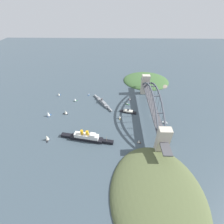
{
  "coord_description": "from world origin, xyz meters",
  "views": [
    {
      "loc": [
        -254.91,
        73.77,
        203.86
      ],
      "look_at": [
        0.0,
        79.73,
        8.0
      ],
      "focal_mm": 24.9,
      "sensor_mm": 36.0,
      "label": 1
    }
  ],
  "objects_px": {
    "naval_cruiser": "(103,102)",
    "small_boat_6": "(66,112)",
    "harbor_ferry_steamer": "(128,112)",
    "ocean_liner": "(86,137)",
    "small_boat_5": "(47,138)",
    "small_boat_0": "(89,95)",
    "small_boat_7": "(139,141)",
    "small_boat_9": "(130,98)",
    "small_boat_8": "(59,94)",
    "small_boat_2": "(48,114)",
    "small_boat_3": "(120,117)",
    "small_boat_4": "(127,104)",
    "harbor_arch_bridge": "(152,105)",
    "small_boat_1": "(75,100)",
    "seaplane_taxiing_near_bridge": "(165,123)"
  },
  "relations": [
    {
      "from": "small_boat_9",
      "to": "harbor_arch_bridge",
      "type": "bearing_deg",
      "value": -147.6
    },
    {
      "from": "ocean_liner",
      "to": "seaplane_taxiing_near_bridge",
      "type": "height_order",
      "value": "ocean_liner"
    },
    {
      "from": "small_boat_4",
      "to": "small_boat_8",
      "type": "distance_m",
      "value": 171.61
    },
    {
      "from": "naval_cruiser",
      "to": "small_boat_8",
      "type": "height_order",
      "value": "naval_cruiser"
    },
    {
      "from": "naval_cruiser",
      "to": "harbor_ferry_steamer",
      "type": "height_order",
      "value": "naval_cruiser"
    },
    {
      "from": "small_boat_4",
      "to": "small_boat_7",
      "type": "distance_m",
      "value": 116.01
    },
    {
      "from": "small_boat_0",
      "to": "small_boat_6",
      "type": "height_order",
      "value": "small_boat_6"
    },
    {
      "from": "ocean_liner",
      "to": "small_boat_4",
      "type": "xyz_separation_m",
      "value": [
        110.02,
        -76.57,
        -5.16
      ]
    },
    {
      "from": "harbor_arch_bridge",
      "to": "small_boat_4",
      "type": "relative_size",
      "value": 24.5
    },
    {
      "from": "naval_cruiser",
      "to": "small_boat_8",
      "type": "xyz_separation_m",
      "value": [
        31.14,
        111.3,
        1.19
      ]
    },
    {
      "from": "harbor_arch_bridge",
      "to": "ocean_liner",
      "type": "bearing_deg",
      "value": 119.81
    },
    {
      "from": "naval_cruiser",
      "to": "harbor_arch_bridge",
      "type": "bearing_deg",
      "value": -112.86
    },
    {
      "from": "ocean_liner",
      "to": "small_boat_5",
      "type": "relative_size",
      "value": 7.54
    },
    {
      "from": "naval_cruiser",
      "to": "small_boat_3",
      "type": "bearing_deg",
      "value": -144.43
    },
    {
      "from": "ocean_liner",
      "to": "small_boat_0",
      "type": "relative_size",
      "value": 11.3
    },
    {
      "from": "ocean_liner",
      "to": "small_boat_9",
      "type": "bearing_deg",
      "value": -32.84
    },
    {
      "from": "small_boat_2",
      "to": "small_boat_9",
      "type": "distance_m",
      "value": 185.77
    },
    {
      "from": "ocean_liner",
      "to": "small_boat_9",
      "type": "relative_size",
      "value": 12.2
    },
    {
      "from": "harbor_ferry_steamer",
      "to": "small_boat_3",
      "type": "relative_size",
      "value": 4.17
    },
    {
      "from": "small_boat_0",
      "to": "small_boat_1",
      "type": "xyz_separation_m",
      "value": [
        -28.9,
        28.06,
        3.1
      ]
    },
    {
      "from": "harbor_ferry_steamer",
      "to": "small_boat_8",
      "type": "xyz_separation_m",
      "value": [
        64.44,
        168.57,
        1.69
      ]
    },
    {
      "from": "small_boat_5",
      "to": "small_boat_7",
      "type": "relative_size",
      "value": 1.64
    },
    {
      "from": "harbor_arch_bridge",
      "to": "harbor_ferry_steamer",
      "type": "distance_m",
      "value": 52.38
    },
    {
      "from": "small_boat_8",
      "to": "small_boat_6",
      "type": "bearing_deg",
      "value": -153.5
    },
    {
      "from": "seaplane_taxiing_near_bridge",
      "to": "small_boat_7",
      "type": "distance_m",
      "value": 76.96
    },
    {
      "from": "seaplane_taxiing_near_bridge",
      "to": "small_boat_7",
      "type": "bearing_deg",
      "value": 132.06
    },
    {
      "from": "seaplane_taxiing_near_bridge",
      "to": "small_boat_5",
      "type": "relative_size",
      "value": 0.85
    },
    {
      "from": "naval_cruiser",
      "to": "small_boat_6",
      "type": "distance_m",
      "value": 85.83
    },
    {
      "from": "harbor_arch_bridge",
      "to": "small_boat_0",
      "type": "height_order",
      "value": "harbor_arch_bridge"
    },
    {
      "from": "seaplane_taxiing_near_bridge",
      "to": "small_boat_9",
      "type": "xyz_separation_m",
      "value": [
        83.9,
        63.1,
        1.73
      ]
    },
    {
      "from": "harbor_arch_bridge",
      "to": "ocean_liner",
      "type": "relative_size",
      "value": 2.61
    },
    {
      "from": "small_boat_4",
      "to": "small_boat_9",
      "type": "relative_size",
      "value": 1.3
    },
    {
      "from": "small_boat_4",
      "to": "small_boat_5",
      "type": "height_order",
      "value": "small_boat_5"
    },
    {
      "from": "small_boat_1",
      "to": "small_boat_6",
      "type": "xyz_separation_m",
      "value": [
        -50.1,
        9.04,
        0.78
      ]
    },
    {
      "from": "small_boat_0",
      "to": "small_boat_7",
      "type": "relative_size",
      "value": 1.1
    },
    {
      "from": "small_boat_9",
      "to": "small_boat_4",
      "type": "bearing_deg",
      "value": 159.65
    },
    {
      "from": "small_boat_9",
      "to": "harbor_ferry_steamer",
      "type": "bearing_deg",
      "value": 172.03
    },
    {
      "from": "harbor_ferry_steamer",
      "to": "small_boat_0",
      "type": "distance_m",
      "value": 118.16
    },
    {
      "from": "ocean_liner",
      "to": "small_boat_5",
      "type": "distance_m",
      "value": 68.14
    },
    {
      "from": "harbor_ferry_steamer",
      "to": "small_boat_8",
      "type": "relative_size",
      "value": 4.02
    },
    {
      "from": "small_boat_0",
      "to": "small_boat_9",
      "type": "distance_m",
      "value": 104.0
    },
    {
      "from": "small_boat_1",
      "to": "small_boat_8",
      "type": "distance_m",
      "value": 51.04
    },
    {
      "from": "small_boat_1",
      "to": "small_boat_9",
      "type": "height_order",
      "value": "small_boat_1"
    },
    {
      "from": "small_boat_7",
      "to": "small_boat_5",
      "type": "bearing_deg",
      "value": 88.97
    },
    {
      "from": "small_boat_4",
      "to": "small_boat_9",
      "type": "xyz_separation_m",
      "value": [
        20.25,
        -7.51,
        2.74
      ]
    },
    {
      "from": "small_boat_5",
      "to": "small_boat_2",
      "type": "bearing_deg",
      "value": 17.82
    },
    {
      "from": "naval_cruiser",
      "to": "seaplane_taxiing_near_bridge",
      "type": "bearing_deg",
      "value": -117.7
    },
    {
      "from": "harbor_ferry_steamer",
      "to": "small_boat_5",
      "type": "height_order",
      "value": "small_boat_5"
    },
    {
      "from": "seaplane_taxiing_near_bridge",
      "to": "small_boat_5",
      "type": "xyz_separation_m",
      "value": [
        -48.7,
        215.29,
        3.83
      ]
    },
    {
      "from": "small_boat_3",
      "to": "small_boat_6",
      "type": "bearing_deg",
      "value": 83.91
    }
  ]
}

